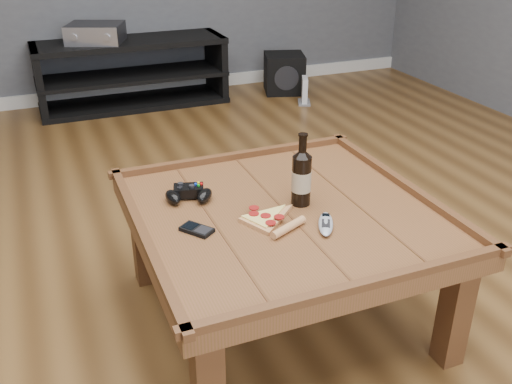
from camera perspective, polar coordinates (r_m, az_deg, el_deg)
name	(u,v)px	position (r m, az deg, el deg)	size (l,w,h in m)	color
ground	(282,315)	(2.20, 2.62, -12.23)	(6.00, 6.00, 0.00)	#4B3015
baseboard	(129,90)	(4.78, -12.60, 9.88)	(5.00, 0.02, 0.10)	silver
coffee_table	(284,225)	(1.97, 2.86, -3.36)	(1.03, 1.03, 0.48)	brown
media_console	(132,74)	(4.50, -12.26, 11.48)	(1.40, 0.45, 0.50)	black
beer_bottle	(301,176)	(1.95, 4.57, 1.57)	(0.07, 0.07, 0.26)	black
game_controller	(189,194)	(2.02, -6.75, -0.17)	(0.18, 0.15, 0.05)	black
pizza_slice	(269,220)	(1.87, 1.30, -2.80)	(0.26, 0.31, 0.03)	tan
smartphone	(197,229)	(1.83, -5.94, -3.75)	(0.11, 0.12, 0.01)	black
remote_control	(326,224)	(1.85, 6.99, -3.17)	(0.11, 0.16, 0.02)	#A0A6AE
av_receiver	(96,33)	(4.40, -15.75, 15.05)	(0.47, 0.43, 0.13)	black
subwoofer	(284,73)	(4.78, 2.84, 11.78)	(0.39, 0.39, 0.31)	black
game_console	(304,92)	(4.50, 4.87, 9.97)	(0.15, 0.19, 0.21)	slate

